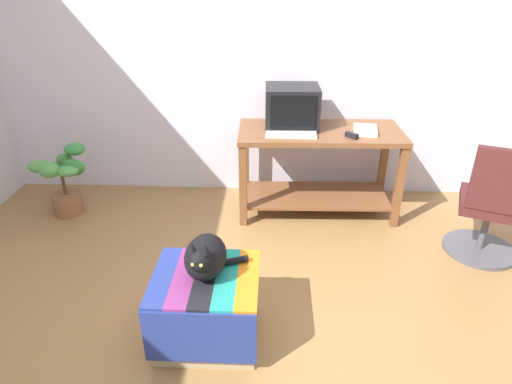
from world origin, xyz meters
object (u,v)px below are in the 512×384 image
object	(u,v)px
ottoman_with_blanket	(207,307)
office_chair	(491,210)
tv_monitor	(292,107)
keyboard	(291,134)
stapler	(352,135)
book	(365,130)
desk	(318,157)
potted_plant	(63,180)
cat	(205,257)

from	to	relation	value
ottoman_with_blanket	office_chair	bearing A→B (deg)	24.97
tv_monitor	keyboard	distance (m)	0.27
ottoman_with_blanket	office_chair	distance (m)	2.12
tv_monitor	office_chair	distance (m)	1.67
office_chair	stapler	distance (m)	1.12
office_chair	tv_monitor	bearing A→B (deg)	-5.65
office_chair	stapler	size ratio (longest dim) A/B	8.09
keyboard	book	xyz separation A→B (m)	(0.60, 0.10, 0.01)
stapler	book	bearing A→B (deg)	4.98
desk	book	bearing A→B (deg)	-7.25
keyboard	potted_plant	distance (m)	1.96
tv_monitor	office_chair	bearing A→B (deg)	-28.46
desk	potted_plant	size ratio (longest dim) A/B	2.18
stapler	keyboard	bearing A→B (deg)	135.09
cat	stapler	distance (m)	1.66
ottoman_with_blanket	cat	bearing A→B (deg)	77.15
ottoman_with_blanket	potted_plant	bearing A→B (deg)	135.80
tv_monitor	cat	xyz separation A→B (m)	(-0.50, -1.59, -0.36)
tv_monitor	keyboard	xyz separation A→B (m)	(-0.01, -0.22, -0.15)
potted_plant	office_chair	bearing A→B (deg)	-8.27
desk	keyboard	xyz separation A→B (m)	(-0.24, -0.14, 0.25)
desk	ottoman_with_blanket	bearing A→B (deg)	-117.08
book	office_chair	size ratio (longest dim) A/B	0.27
desk	tv_monitor	bearing A→B (deg)	159.33
book	ottoman_with_blanket	distance (m)	1.93
potted_plant	stapler	distance (m)	2.42
book	office_chair	xyz separation A→B (m)	(0.82, -0.60, -0.37)
stapler	ottoman_with_blanket	bearing A→B (deg)	-166.54
tv_monitor	cat	world-z (taller)	tv_monitor
potted_plant	cat	bearing A→B (deg)	-43.67
ottoman_with_blanket	cat	world-z (taller)	cat
tv_monitor	office_chair	world-z (taller)	tv_monitor
book	stapler	distance (m)	0.19
tv_monitor	office_chair	xyz separation A→B (m)	(1.41, -0.72, -0.52)
cat	book	bearing A→B (deg)	58.75
desk	ottoman_with_blanket	world-z (taller)	desk
keyboard	book	size ratio (longest dim) A/B	1.65
tv_monitor	book	world-z (taller)	tv_monitor
desk	stapler	size ratio (longest dim) A/B	12.21
book	cat	size ratio (longest dim) A/B	0.69
office_chair	stapler	bearing A→B (deg)	-4.82
cat	desk	bearing A→B (deg)	69.27
desk	keyboard	distance (m)	0.38
cat	potted_plant	world-z (taller)	cat
desk	keyboard	size ratio (longest dim) A/B	3.36
keyboard	office_chair	world-z (taller)	office_chair
cat	office_chair	xyz separation A→B (m)	(1.91, 0.87, -0.16)
stapler	cat	bearing A→B (deg)	-166.82
book	cat	distance (m)	1.84
potted_plant	tv_monitor	bearing A→B (deg)	7.12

